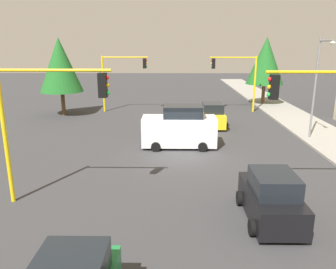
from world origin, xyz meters
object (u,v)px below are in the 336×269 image
Objects in this scene: traffic_signal_near_right at (46,109)px; tree_opposite_side at (60,65)px; car_yellow at (212,116)px; tree_roadside_far at (266,61)px; delivery_van_white at (180,128)px; traffic_signal_far_left at (237,73)px; traffic_signal_far_right at (121,72)px; street_lamp_curbside at (318,79)px; traffic_signal_near_left at (331,111)px; car_black at (271,198)px.

tree_opposite_side reaches higher than traffic_signal_near_right.
tree_roadside_far is at bearing 146.35° from car_yellow.
traffic_signal_far_left is at bearing 154.17° from delivery_van_white.
street_lamp_curbside is at bearing 55.06° from traffic_signal_far_right.
traffic_signal_near_right is at bearing -90.00° from traffic_signal_near_left.
delivery_van_white is at bearing -31.07° from tree_roadside_far.
traffic_signal_far_left is 0.76× the size of tree_opposite_side.
traffic_signal_far_left is 0.78× the size of street_lamp_curbside.
traffic_signal_near_right is 16.37m from car_yellow.
delivery_van_white is 1.28× the size of car_black.
car_black is (21.42, 8.85, -3.00)m from traffic_signal_far_right.
tree_opposite_side reaches higher than traffic_signal_far_left.
traffic_signal_far_left is 1.46× the size of car_black.
traffic_signal_near_right is at bearing -34.84° from delivery_van_white.
delivery_van_white is at bearing -26.06° from car_yellow.
tree_roadside_far is (-4.00, 15.17, 0.93)m from traffic_signal_far_right.
traffic_signal_near_left is at bearing -9.00° from tree_roadside_far.
car_black is at bearing -28.63° from street_lamp_curbside.
delivery_van_white is at bearing -160.61° from car_black.
traffic_signal_near_right is 1.20× the size of delivery_van_white.
traffic_signal_near_right reaches higher than delivery_van_white.
traffic_signal_near_left is 24.56m from tree_opposite_side.
tree_roadside_far is 12.96m from car_yellow.
street_lamp_curbside is 21.88m from tree_opposite_side.
traffic_signal_far_left is 1.42× the size of car_yellow.
car_yellow is at bearing -25.62° from traffic_signal_far_left.
delivery_van_white is (-8.00, 5.57, -2.78)m from traffic_signal_near_right.
traffic_signal_far_right is at bearing -90.00° from traffic_signal_far_left.
delivery_van_white reaches higher than car_yellow.
tree_roadside_far is at bearing 166.03° from car_black.
street_lamp_curbside is at bearing 99.78° from delivery_van_white.
car_yellow is (4.28, 13.65, -3.83)m from tree_opposite_side.
traffic_signal_near_right is at bearing -0.11° from traffic_signal_far_right.
traffic_signal_far_left is at bearing 154.38° from car_yellow.
tree_opposite_side is at bearing -143.88° from car_black.
traffic_signal_far_left reaches higher than car_black.
car_black is (25.42, -6.32, -3.93)m from tree_roadside_far.
traffic_signal_near_left is 14.40m from car_yellow.
traffic_signal_far_right is 20.00m from traffic_signal_near_right.
delivery_van_white is at bearing 145.16° from traffic_signal_near_right.
car_black is (11.03, -6.02, -3.45)m from street_lamp_curbside.
car_yellow is at bearing 148.63° from traffic_signal_near_right.
traffic_signal_far_left is at bearing -179.91° from traffic_signal_near_left.
car_black is (1.42, -2.52, -3.13)m from traffic_signal_near_left.
tree_opposite_side is at bearing -112.55° from street_lamp_curbside.
tree_opposite_side is at bearing -69.44° from traffic_signal_far_right.
traffic_signal_far_left is 10.98m from street_lamp_curbside.
tree_opposite_side reaches higher than car_black.
delivery_van_white is 1.24× the size of car_yellow.
traffic_signal_near_right is 18.77m from tree_opposite_side.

